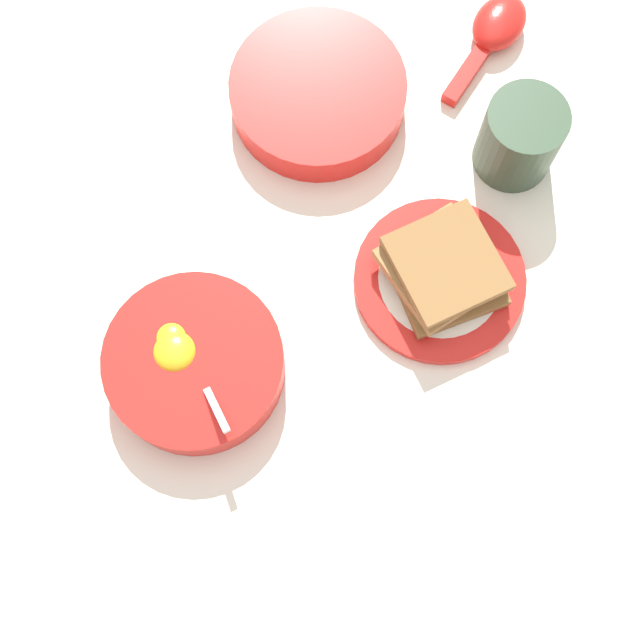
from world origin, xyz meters
TOP-DOWN VIEW (x-y plane):
  - ground_plane at (0.00, 0.00)m, footprint 3.00×3.00m
  - egg_bowl at (-0.17, 0.07)m, footprint 0.18×0.18m
  - toast_plate at (-0.08, -0.18)m, footprint 0.18×0.18m
  - toast_sandwich at (-0.08, -0.18)m, footprint 0.14×0.14m
  - soup_spoon at (0.21, -0.24)m, footprint 0.14×0.11m
  - congee_bowl at (0.13, -0.05)m, footprint 0.19×0.19m
  - drinking_cup at (0.07, -0.26)m, footprint 0.08×0.08m

SIDE VIEW (x-z plane):
  - ground_plane at x=0.00m, z-range 0.00..0.00m
  - toast_plate at x=-0.08m, z-range 0.00..0.01m
  - soup_spoon at x=0.21m, z-range 0.00..0.03m
  - congee_bowl at x=0.13m, z-range 0.00..0.04m
  - egg_bowl at x=-0.17m, z-range -0.01..0.06m
  - toast_sandwich at x=-0.08m, z-range 0.01..0.06m
  - drinking_cup at x=0.07m, z-range 0.00..0.10m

